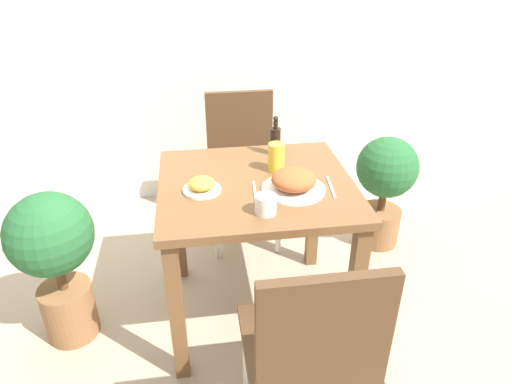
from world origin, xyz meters
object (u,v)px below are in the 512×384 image
at_px(side_plate, 202,186).
at_px(juice_glass, 276,157).
at_px(food_plate, 294,182).
at_px(drink_cup, 266,204).
at_px(chair_near, 311,349).
at_px(chair_far, 242,160).
at_px(potted_plant_left, 55,254).
at_px(potted_plant_right, 385,182).
at_px(sauce_bottle, 275,140).

relative_size(side_plate, juice_glass, 1.22).
xyz_separation_m(food_plate, drink_cup, (-0.14, -0.16, -0.00)).
xyz_separation_m(chair_near, chair_far, (-0.05, 1.46, 0.00)).
height_order(chair_far, potted_plant_left, chair_far).
bearing_deg(drink_cup, potted_plant_right, 41.82).
distance_m(juice_glass, sauce_bottle, 0.18).
height_order(chair_far, potted_plant_right, chair_far).
distance_m(chair_far, sauce_bottle, 0.56).
bearing_deg(potted_plant_right, potted_plant_left, -163.39).
xyz_separation_m(chair_near, sauce_bottle, (0.06, 1.00, 0.31)).
relative_size(food_plate, sauce_bottle, 1.36).
distance_m(side_plate, drink_cup, 0.32).
relative_size(juice_glass, sauce_bottle, 0.67).
relative_size(juice_glass, potted_plant_left, 0.18).
xyz_separation_m(chair_near, potted_plant_right, (0.76, 1.21, -0.08)).
height_order(chair_near, chair_far, same).
height_order(chair_near, potted_plant_left, chair_near).
distance_m(drink_cup, juice_glass, 0.37).
xyz_separation_m(food_plate, juice_glass, (-0.04, 0.19, 0.02)).
xyz_separation_m(side_plate, drink_cup, (0.24, -0.21, 0.01)).
relative_size(food_plate, potted_plant_left, 0.36).
bearing_deg(chair_near, potted_plant_left, -36.07).
distance_m(chair_near, potted_plant_left, 1.19).
distance_m(chair_far, juice_glass, 0.71).
distance_m(food_plate, sauce_bottle, 0.37).
bearing_deg(chair_near, food_plate, -96.35).
relative_size(food_plate, side_plate, 1.66).
height_order(food_plate, sauce_bottle, sauce_bottle).
height_order(sauce_bottle, potted_plant_left, sauce_bottle).
distance_m(side_plate, juice_glass, 0.37).
bearing_deg(chair_far, juice_glass, -82.50).
distance_m(drink_cup, potted_plant_right, 1.17).
distance_m(drink_cup, potted_plant_left, 0.97).
xyz_separation_m(chair_far, sauce_bottle, (0.11, -0.46, 0.31)).
height_order(chair_far, sauce_bottle, sauce_bottle).
bearing_deg(chair_far, potted_plant_right, -16.61).
distance_m(food_plate, side_plate, 0.38).
bearing_deg(sauce_bottle, potted_plant_right, 17.02).
relative_size(drink_cup, potted_plant_left, 0.11).
xyz_separation_m(juice_glass, potted_plant_left, (-0.99, -0.12, -0.34)).
bearing_deg(food_plate, drink_cup, -132.00).
bearing_deg(drink_cup, chair_far, 88.69).
height_order(side_plate, sauce_bottle, sauce_bottle).
distance_m(chair_near, potted_plant_right, 1.43).
relative_size(sauce_bottle, potted_plant_right, 0.28).
bearing_deg(side_plate, chair_far, 71.65).
bearing_deg(chair_far, sauce_bottle, -76.28).
distance_m(chair_near, juice_glass, 0.88).
relative_size(chair_near, chair_far, 1.00).
height_order(food_plate, juice_glass, juice_glass).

